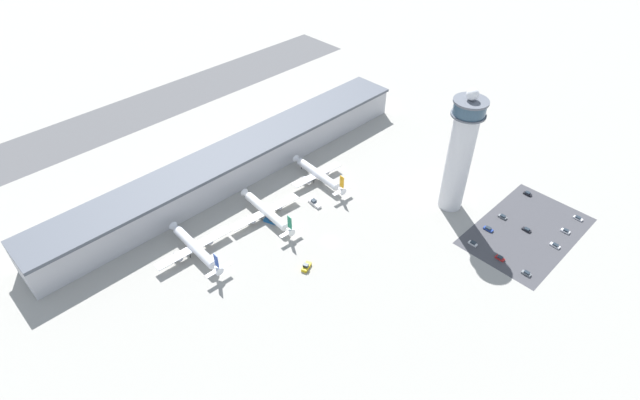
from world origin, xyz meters
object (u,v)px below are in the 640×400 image
(control_tower, at_px, (460,152))
(car_yellow_taxi, at_px, (500,258))
(service_truck_fuel, at_px, (306,267))
(service_truck_baggage, at_px, (272,221))
(car_grey_coupe, at_px, (526,273))
(car_red_hatchback, at_px, (565,231))
(car_maroon_suv, at_px, (578,218))
(service_truck_catering, at_px, (314,203))
(airplane_gate_alpha, at_px, (195,247))
(car_navy_sedan, at_px, (488,229))
(airplane_gate_bravo, at_px, (267,212))
(airplane_gate_charlie, at_px, (318,174))
(car_white_wagon, at_px, (528,194))
(car_green_van, at_px, (473,243))
(car_silver_sedan, at_px, (555,245))
(car_blue_compact, at_px, (503,217))
(car_black_suv, at_px, (527,230))

(control_tower, distance_m, car_yellow_taxi, 51.04)
(service_truck_fuel, height_order, service_truck_baggage, service_truck_fuel)
(car_grey_coupe, bearing_deg, car_red_hatchback, 0.23)
(car_red_hatchback, relative_size, car_maroon_suv, 0.92)
(service_truck_catering, xyz_separation_m, car_maroon_suv, (83.82, -97.54, -0.36))
(airplane_gate_alpha, xyz_separation_m, car_navy_sedan, (107.90, -82.91, -3.91))
(airplane_gate_bravo, relative_size, car_red_hatchback, 9.66)
(control_tower, xyz_separation_m, car_red_hatchback, (22.22, -49.86, -30.99))
(airplane_gate_charlie, relative_size, service_truck_fuel, 6.44)
(airplane_gate_bravo, xyz_separation_m, service_truck_fuel, (-9.13, -37.61, -3.01))
(airplane_gate_bravo, xyz_separation_m, car_grey_coupe, (56.06, -106.37, -3.41))
(car_maroon_suv, bearing_deg, airplane_gate_alpha, 143.18)
(car_grey_coupe, bearing_deg, car_white_wagon, 27.19)
(car_red_hatchback, relative_size, car_navy_sedan, 0.89)
(control_tower, xyz_separation_m, car_maroon_suv, (35.53, -50.01, -31.06))
(service_truck_catering, relative_size, car_green_van, 1.94)
(car_white_wagon, xyz_separation_m, car_navy_sedan, (-38.25, -0.06, -0.01))
(service_truck_catering, distance_m, car_grey_coupe, 102.81)
(car_red_hatchback, xyz_separation_m, car_navy_sedan, (-24.80, 26.23, 0.03))
(car_silver_sedan, xyz_separation_m, car_yellow_taxi, (-25.15, 13.47, 0.01))
(service_truck_catering, relative_size, car_maroon_suv, 1.82)
(service_truck_baggage, bearing_deg, airplane_gate_bravo, 81.57)
(airplane_gate_bravo, bearing_deg, car_grey_coupe, -62.21)
(airplane_gate_alpha, bearing_deg, service_truck_fuel, -53.94)
(service_truck_fuel, relative_size, car_maroon_suv, 1.37)
(car_white_wagon, xyz_separation_m, car_yellow_taxi, (-51.34, -13.81, -0.07))
(control_tower, xyz_separation_m, car_blue_compact, (10.24, -23.82, -30.99))
(service_truck_fuel, xyz_separation_m, car_maroon_suv, (116.49, -68.76, -0.49))
(airplane_gate_bravo, height_order, car_maroon_suv, airplane_gate_bravo)
(airplane_gate_bravo, xyz_separation_m, car_blue_compact, (82.08, -80.18, -3.43))
(service_truck_catering, bearing_deg, car_yellow_taxi, -68.98)
(airplane_gate_charlie, height_order, car_green_van, airplane_gate_charlie)
(airplane_gate_alpha, distance_m, car_white_wagon, 168.05)
(service_truck_catering, bearing_deg, airplane_gate_alpha, 169.30)
(car_maroon_suv, bearing_deg, car_yellow_taxi, 166.14)
(airplane_gate_bravo, distance_m, car_blue_compact, 114.79)
(car_grey_coupe, bearing_deg, car_silver_sedan, -1.92)
(airplane_gate_bravo, xyz_separation_m, car_green_van, (55.56, -80.25, -3.40))
(service_truck_fuel, bearing_deg, car_green_van, -33.39)
(car_blue_compact, height_order, car_black_suv, car_blue_compact)
(car_grey_coupe, bearing_deg, service_truck_baggage, 118.98)
(airplane_gate_alpha, height_order, airplane_gate_bravo, airplane_gate_alpha)
(airplane_gate_alpha, height_order, service_truck_catering, airplane_gate_alpha)
(service_truck_baggage, height_order, car_black_suv, service_truck_baggage)
(service_truck_catering, height_order, car_navy_sedan, service_truck_catering)
(control_tower, bearing_deg, car_blue_compact, -66.74)
(car_silver_sedan, xyz_separation_m, car_maroon_suv, (26.04, 0.84, -0.01))
(service_truck_baggage, relative_size, car_yellow_taxi, 1.88)
(car_red_hatchback, distance_m, car_white_wagon, 29.53)
(car_green_van, distance_m, car_maroon_suv, 58.02)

